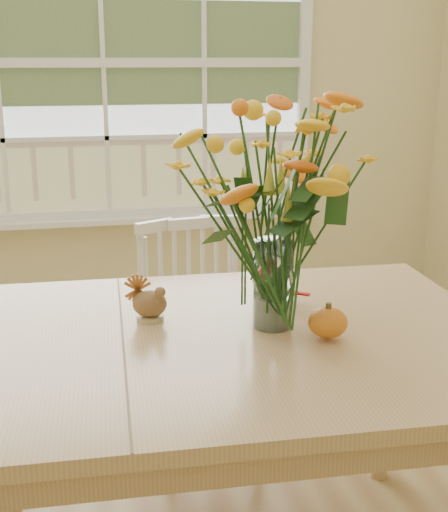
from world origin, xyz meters
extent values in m
cube|color=beige|center=(0.00, 2.25, 1.35)|extent=(4.00, 0.02, 2.70)
cube|color=silver|center=(0.00, 2.23, 1.55)|extent=(2.20, 0.00, 1.60)
cube|color=white|center=(0.00, 2.18, 0.69)|extent=(2.42, 0.12, 0.03)
cube|color=tan|center=(0.21, 0.07, 0.82)|extent=(1.60, 1.17, 0.04)
cube|color=tan|center=(0.21, 0.07, 0.75)|extent=(1.48, 1.05, 0.10)
cylinder|color=tan|center=(-0.46, 0.57, 0.40)|extent=(0.07, 0.07, 0.80)
cylinder|color=tan|center=(0.92, 0.52, 0.40)|extent=(0.07, 0.07, 0.80)
cube|color=white|center=(0.28, 0.82, 0.44)|extent=(0.49, 0.47, 0.05)
cube|color=white|center=(0.26, 0.98, 0.69)|extent=(0.44, 0.10, 0.49)
cylinder|color=white|center=(0.13, 0.64, 0.21)|extent=(0.04, 0.04, 0.42)
cylinder|color=white|center=(0.09, 0.95, 0.21)|extent=(0.04, 0.04, 0.42)
cylinder|color=white|center=(0.47, 0.68, 0.21)|extent=(0.04, 0.04, 0.42)
cylinder|color=white|center=(0.42, 1.00, 0.21)|extent=(0.04, 0.04, 0.42)
cylinder|color=white|center=(0.36, 0.11, 0.96)|extent=(0.11, 0.11, 0.25)
ellipsoid|color=orange|center=(0.48, -0.01, 0.88)|extent=(0.11, 0.11, 0.08)
cylinder|color=#CCB78C|center=(0.02, 0.22, 0.84)|extent=(0.08, 0.08, 0.01)
ellipsoid|color=brown|center=(0.02, 0.22, 0.89)|extent=(0.11, 0.09, 0.08)
ellipsoid|color=#38160F|center=(0.43, 0.29, 0.87)|extent=(0.08, 0.08, 0.07)
camera|label=1|loc=(-0.16, -1.64, 1.57)|focal=48.00mm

